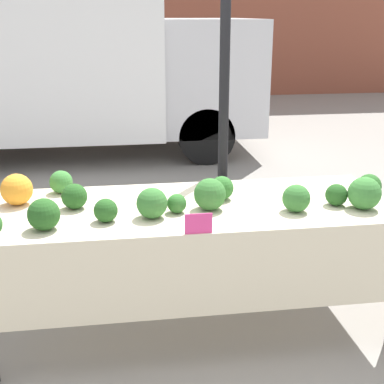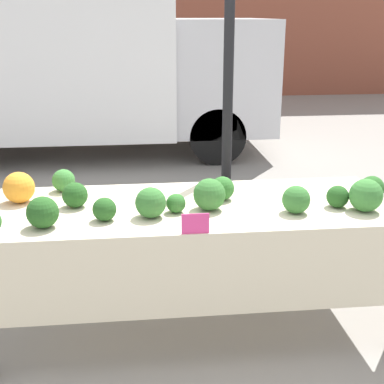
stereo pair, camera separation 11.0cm
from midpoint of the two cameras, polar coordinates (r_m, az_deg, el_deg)
The scene contains 19 objects.
ground_plane at distance 3.51m, azimuth -0.92°, elevation -14.06°, with size 40.00×40.00×0.00m, color gray.
tent_pole at distance 3.72m, azimuth 2.55°, elevation 8.68°, with size 0.07×0.07×2.52m.
parked_truck at distance 7.75m, azimuth -13.62°, elevation 13.54°, with size 4.84×2.26×2.41m.
market_table at distance 3.12m, azimuth -0.83°, elevation -3.36°, with size 2.38×0.89×0.82m.
orange_cauliflower at distance 3.31m, azimuth -19.10°, elevation 0.24°, with size 0.19×0.19×0.19m.
romanesco_head at distance 3.50m, azimuth -18.91°, elevation 0.68°, with size 0.15×0.15×0.12m.
broccoli_head_0 at distance 3.22m, azimuth 14.21°, elevation -0.30°, with size 0.13×0.13×0.13m.
broccoli_head_1 at distance 2.93m, azimuth -5.37°, elevation -1.20°, with size 0.17×0.17×0.17m.
broccoli_head_2 at distance 3.06m, azimuth 10.06°, elevation -0.68°, with size 0.16×0.16×0.16m.
broccoli_head_4 at distance 3.01m, azimuth -2.68°, elevation -1.23°, with size 0.11×0.11×0.11m.
broccoli_head_5 at distance 2.92m, azimuth -10.25°, elevation -1.96°, with size 0.13×0.13×0.13m.
broccoli_head_6 at distance 3.22m, azimuth 2.22°, elevation 0.43°, with size 0.14×0.14×0.14m.
broccoli_head_7 at distance 3.19m, azimuth 16.99°, elevation -0.14°, with size 0.19×0.19×0.19m.
broccoli_head_8 at distance 3.45m, azimuth -14.68°, elevation 1.04°, with size 0.14×0.14×0.14m.
broccoli_head_9 at distance 3.04m, azimuth 0.89°, elevation -0.25°, with size 0.18×0.18×0.18m.
broccoli_head_10 at distance 3.41m, azimuth 17.51°, elevation 0.61°, with size 0.15×0.15×0.15m.
broccoli_head_11 at distance 3.15m, azimuth -13.42°, elevation -0.46°, with size 0.15×0.15×0.15m.
broccoli_head_12 at distance 2.88m, azimuth -16.59°, elevation -2.31°, with size 0.17×0.17×0.17m.
price_sign at distance 2.73m, azimuth -0.45°, elevation -3.40°, with size 0.14×0.01×0.11m.
Camera 1 is at (-0.43, -2.93, 1.89)m, focal length 50.00 mm.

